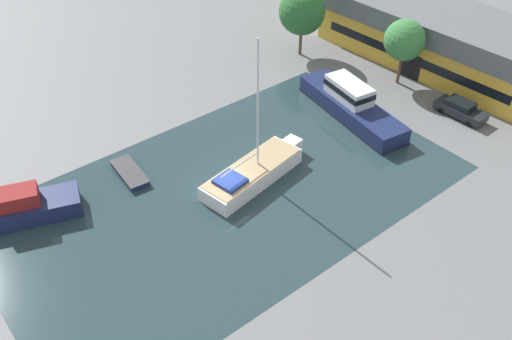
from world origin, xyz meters
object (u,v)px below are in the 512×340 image
at_px(motor_cruiser, 351,104).
at_px(cabin_boat, 25,207).
at_px(small_dinghy, 130,173).
at_px(parked_car, 461,109).
at_px(quay_tree_near_building, 405,40).
at_px(quay_tree_by_water, 302,12).
at_px(sailboat_moored, 254,172).
at_px(warehouse_building, 439,37).

relative_size(motor_cruiser, cabin_boat, 1.60).
bearing_deg(small_dinghy, parked_car, 162.89).
height_order(quay_tree_near_building, small_dinghy, quay_tree_near_building).
xyz_separation_m(quay_tree_near_building, quay_tree_by_water, (-10.94, -3.47, 0.23)).
distance_m(quay_tree_by_water, parked_car, 19.39).
height_order(quay_tree_near_building, parked_car, quay_tree_near_building).
bearing_deg(small_dinghy, cabin_boat, 2.15).
distance_m(parked_car, motor_cruiser, 10.23).
bearing_deg(parked_car, sailboat_moored, -15.47).
relative_size(parked_car, small_dinghy, 1.08).
distance_m(small_dinghy, cabin_boat, 8.40).
distance_m(motor_cruiser, small_dinghy, 21.15).
xyz_separation_m(warehouse_building, sailboat_moored, (3.09, -27.57, -2.21)).
xyz_separation_m(quay_tree_by_water, small_dinghy, (7.01, -25.24, -4.67)).
xyz_separation_m(warehouse_building, quay_tree_by_water, (-10.70, -9.83, 1.95)).
bearing_deg(sailboat_moored, warehouse_building, 86.81).
xyz_separation_m(warehouse_building, parked_car, (8.00, -6.78, -2.17)).
relative_size(motor_cruiser, small_dinghy, 2.89).
bearing_deg(quay_tree_by_water, parked_car, 9.28).
relative_size(warehouse_building, quay_tree_near_building, 4.00).
relative_size(quay_tree_by_water, cabin_boat, 0.91).
xyz_separation_m(sailboat_moored, small_dinghy, (-6.78, -7.50, -0.51)).
xyz_separation_m(motor_cruiser, cabin_boat, (-5.51, -28.88, -0.22)).
distance_m(quay_tree_near_building, quay_tree_by_water, 11.48).
xyz_separation_m(quay_tree_by_water, sailboat_moored, (13.79, -17.74, -4.16)).
bearing_deg(sailboat_moored, small_dinghy, -141.69).
relative_size(small_dinghy, cabin_boat, 0.55).
bearing_deg(cabin_boat, small_dinghy, 106.43).
height_order(quay_tree_by_water, small_dinghy, quay_tree_by_water).
bearing_deg(sailboat_moored, motor_cruiser, 87.99).
xyz_separation_m(warehouse_building, cabin_boat, (-4.16, -43.43, -2.02)).
xyz_separation_m(quay_tree_near_building, sailboat_moored, (2.84, -21.21, -3.94)).
bearing_deg(quay_tree_near_building, motor_cruiser, -82.27).
distance_m(parked_car, small_dinghy, 30.62).
height_order(quay_tree_by_water, motor_cruiser, quay_tree_by_water).
relative_size(quay_tree_near_building, sailboat_moored, 0.55).
relative_size(warehouse_building, small_dinghy, 5.97).
relative_size(parked_car, motor_cruiser, 0.37).
height_order(motor_cruiser, small_dinghy, motor_cruiser).
relative_size(quay_tree_near_building, small_dinghy, 1.49).
distance_m(quay_tree_near_building, sailboat_moored, 21.75).
height_order(quay_tree_by_water, parked_car, quay_tree_by_water).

